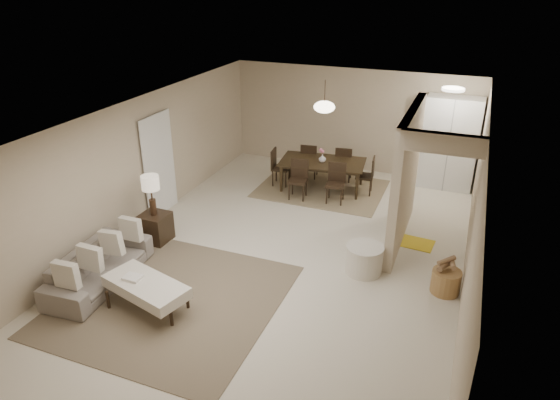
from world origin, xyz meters
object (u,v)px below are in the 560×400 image
at_px(pantry_cabinet, 449,143).
at_px(round_pouf, 364,259).
at_px(sofa, 99,267).
at_px(dining_table, 322,176).
at_px(ottoman_bench, 146,287).
at_px(wicker_basket, 446,282).
at_px(side_table, 156,228).

distance_m(pantry_cabinet, round_pouf, 4.42).
relative_size(sofa, dining_table, 1.06).
bearing_deg(ottoman_bench, wicker_basket, 41.94).
height_order(sofa, wicker_basket, sofa).
height_order(ottoman_bench, wicker_basket, ottoman_bench).
distance_m(pantry_cabinet, dining_table, 2.95).
height_order(side_table, dining_table, dining_table).
distance_m(pantry_cabinet, ottoman_bench, 7.42).
xyz_separation_m(ottoman_bench, wicker_basket, (4.08, 2.06, -0.19)).
xyz_separation_m(sofa, wicker_basket, (5.20, 1.76, -0.10)).
bearing_deg(sofa, wicker_basket, -75.79).
distance_m(pantry_cabinet, sofa, 7.81).
xyz_separation_m(side_table, dining_table, (2.14, 3.43, 0.06)).
relative_size(sofa, side_table, 3.67).
relative_size(pantry_cabinet, sofa, 1.05).
height_order(ottoman_bench, dining_table, dining_table).
bearing_deg(round_pouf, sofa, -154.44).
bearing_deg(side_table, ottoman_bench, -59.09).
distance_m(side_table, round_pouf, 3.85).
relative_size(pantry_cabinet, side_table, 3.86).
xyz_separation_m(pantry_cabinet, round_pouf, (-0.92, -4.25, -0.81)).
bearing_deg(wicker_basket, sofa, -161.26).
bearing_deg(pantry_cabinet, ottoman_bench, -119.88).
xyz_separation_m(sofa, side_table, (0.05, 1.48, -0.02)).
height_order(pantry_cabinet, dining_table, pantry_cabinet).
bearing_deg(ottoman_bench, dining_table, 93.44).
height_order(pantry_cabinet, ottoman_bench, pantry_cabinet).
xyz_separation_m(round_pouf, dining_table, (-1.69, 3.06, 0.09)).
xyz_separation_m(ottoman_bench, side_table, (-1.07, 1.78, -0.11)).
distance_m(wicker_basket, dining_table, 4.36).
bearing_deg(sofa, pantry_cabinet, -42.70).
xyz_separation_m(pantry_cabinet, sofa, (-4.80, -6.11, -0.76)).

